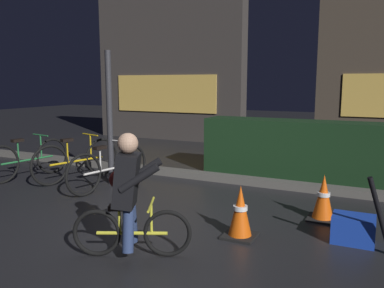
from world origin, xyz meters
name	(u,v)px	position (x,y,z in m)	size (l,w,h in m)	color
ground_plane	(157,219)	(0.00, 0.00, 0.00)	(40.00, 40.00, 0.00)	black
sidewalk_curb	(222,178)	(0.00, 2.20, 0.06)	(12.00, 0.24, 0.12)	#56544F
hedge_row	(337,152)	(1.80, 3.10, 0.52)	(4.80, 0.70, 1.05)	black
storefront_left	(169,58)	(-3.48, 6.50, 2.45)	(4.79, 0.54, 4.93)	#383330
street_post	(110,119)	(-1.64, 1.20, 1.12)	(0.10, 0.10, 2.25)	#2D2D33
parked_bike_leftmost	(28,159)	(-3.24, 0.85, 0.35)	(0.46, 1.67, 0.78)	black
parked_bike_left_mid	(77,160)	(-2.33, 1.14, 0.36)	(0.56, 1.69, 0.80)	black
parked_bike_center_left	(109,168)	(-1.44, 0.89, 0.35)	(0.47, 1.65, 0.77)	black
traffic_cone_near	(240,212)	(1.14, -0.10, 0.29)	(0.36, 0.36, 0.60)	black
traffic_cone_far	(323,198)	(1.90, 0.90, 0.28)	(0.36, 0.36, 0.59)	black
blue_crate	(353,229)	(2.30, 0.30, 0.15)	(0.44, 0.32, 0.30)	#193DB7
cyclist	(129,195)	(0.31, -1.04, 0.63)	(1.09, 0.57, 1.25)	black
closed_umbrella	(380,216)	(2.55, 0.05, 0.41)	(0.05, 0.05, 0.85)	black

